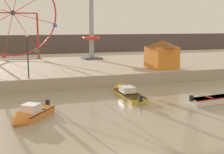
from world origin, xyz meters
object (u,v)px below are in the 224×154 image
(motorboat_white_red_stripe, at_px, (221,99))
(motorboat_orange_hull, at_px, (29,115))
(motorboat_mustard_yellow, at_px, (125,92))
(promenade_lamp_near, at_px, (27,49))
(ferris_wheel_red_frame, at_px, (13,14))
(drop_tower_steel_tower, at_px, (91,30))
(carnival_booth_orange_canopy, at_px, (162,54))

(motorboat_white_red_stripe, distance_m, motorboat_orange_hull, 14.88)
(motorboat_mustard_yellow, relative_size, promenade_lamp_near, 1.50)
(motorboat_mustard_yellow, relative_size, motorboat_orange_hull, 1.60)
(promenade_lamp_near, bearing_deg, motorboat_white_red_stripe, -33.25)
(motorboat_orange_hull, xyz_separation_m, ferris_wheel_red_frame, (-0.40, 26.86, 7.48))
(motorboat_white_red_stripe, xyz_separation_m, drop_tower_steel_tower, (-4.22, 24.34, 5.19))
(motorboat_orange_hull, relative_size, drop_tower_steel_tower, 0.34)
(ferris_wheel_red_frame, bearing_deg, promenade_lamp_near, -86.91)
(motorboat_orange_hull, height_order, ferris_wheel_red_frame, ferris_wheel_red_frame)
(promenade_lamp_near, bearing_deg, carnival_booth_orange_canopy, 8.18)
(motorboat_white_red_stripe, bearing_deg, drop_tower_steel_tower, 94.18)
(motorboat_white_red_stripe, height_order, ferris_wheel_red_frame, ferris_wheel_red_frame)
(motorboat_white_red_stripe, bearing_deg, motorboat_orange_hull, 173.58)
(drop_tower_steel_tower, bearing_deg, promenade_lamp_near, -124.05)
(motorboat_mustard_yellow, xyz_separation_m, carnival_booth_orange_canopy, (7.19, 6.66, 2.64))
(motorboat_orange_hull, bearing_deg, ferris_wheel_red_frame, -142.12)
(motorboat_white_red_stripe, bearing_deg, carnival_booth_orange_canopy, 80.28)
(motorboat_white_red_stripe, relative_size, motorboat_orange_hull, 1.42)
(motorboat_mustard_yellow, height_order, motorboat_orange_hull, motorboat_orange_hull)
(motorboat_orange_hull, xyz_separation_m, promenade_lamp_near, (0.55, 9.19, 3.60))
(drop_tower_steel_tower, bearing_deg, motorboat_orange_hull, -113.82)
(motorboat_mustard_yellow, relative_size, motorboat_white_red_stripe, 1.12)
(motorboat_mustard_yellow, bearing_deg, drop_tower_steel_tower, -4.14)
(drop_tower_steel_tower, bearing_deg, motorboat_white_red_stripe, -80.17)
(carnival_booth_orange_canopy, relative_size, promenade_lamp_near, 0.88)
(drop_tower_steel_tower, bearing_deg, motorboat_mustard_yellow, -96.30)
(drop_tower_steel_tower, relative_size, carnival_booth_orange_canopy, 3.17)
(motorboat_mustard_yellow, relative_size, ferris_wheel_red_frame, 0.48)
(carnival_booth_orange_canopy, bearing_deg, ferris_wheel_red_frame, 131.24)
(promenade_lamp_near, bearing_deg, ferris_wheel_red_frame, 93.09)
(ferris_wheel_red_frame, bearing_deg, drop_tower_steel_tower, -13.82)
(drop_tower_steel_tower, xyz_separation_m, carnival_booth_orange_canopy, (5.04, -12.77, -2.57))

